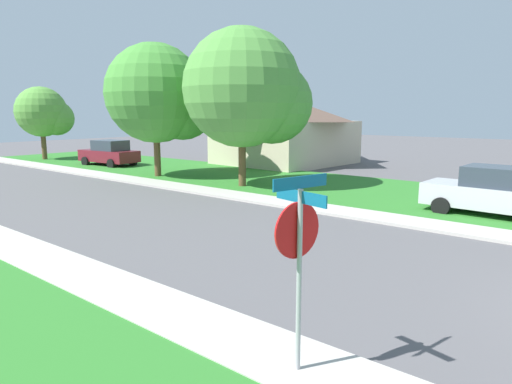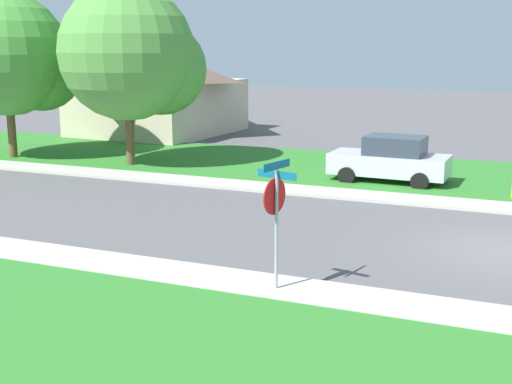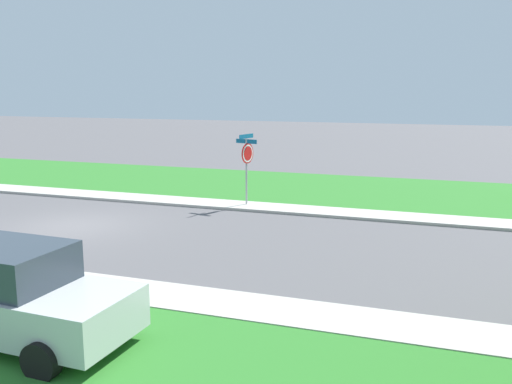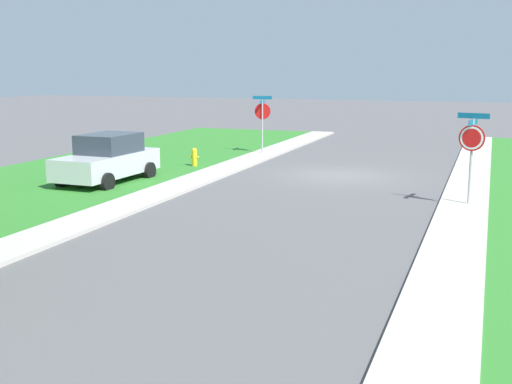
% 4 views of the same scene
% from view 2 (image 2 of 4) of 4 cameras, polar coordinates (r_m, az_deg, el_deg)
% --- Properties ---
extents(ground_plane, '(120.00, 120.00, 0.00)m').
position_cam_2_polar(ground_plane, '(18.09, 20.34, -4.74)').
color(ground_plane, '#565456').
extents(sidewalk_east, '(1.40, 56.00, 0.10)m').
position_cam_2_polar(sidewalk_east, '(25.80, -6.73, 1.03)').
color(sidewalk_east, '#B7B2A8').
rests_on(sidewalk_east, ground).
extents(lawn_east, '(8.00, 56.00, 0.08)m').
position_cam_2_polar(lawn_east, '(29.92, -2.35, 2.65)').
color(lawn_east, '#2D7528').
rests_on(lawn_east, ground).
extents(stop_sign_far_corner, '(0.90, 0.90, 2.77)m').
position_cam_2_polar(stop_sign_far_corner, '(13.79, 1.64, -1.03)').
color(stop_sign_far_corner, '#9E9EA3').
rests_on(stop_sign_far_corner, ground).
extents(car_silver_near_corner, '(2.17, 4.37, 1.76)m').
position_cam_2_polar(car_silver_near_corner, '(25.60, 11.20, 2.67)').
color(car_silver_near_corner, silver).
rests_on(car_silver_near_corner, ground).
extents(tree_across_left, '(5.98, 5.56, 7.50)m').
position_cam_2_polar(tree_across_left, '(28.92, -10.06, 11.09)').
color(tree_across_left, brown).
rests_on(tree_across_left, ground).
extents(tree_sidewalk_far, '(5.79, 5.38, 7.31)m').
position_cam_2_polar(tree_sidewalk_far, '(32.22, -19.53, 10.53)').
color(tree_sidewalk_far, brown).
rests_on(tree_sidewalk_far, ground).
extents(house_right_setback, '(9.47, 8.35, 4.60)m').
position_cam_2_polar(house_right_setback, '(39.51, -8.16, 8.32)').
color(house_right_setback, beige).
rests_on(house_right_setback, ground).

